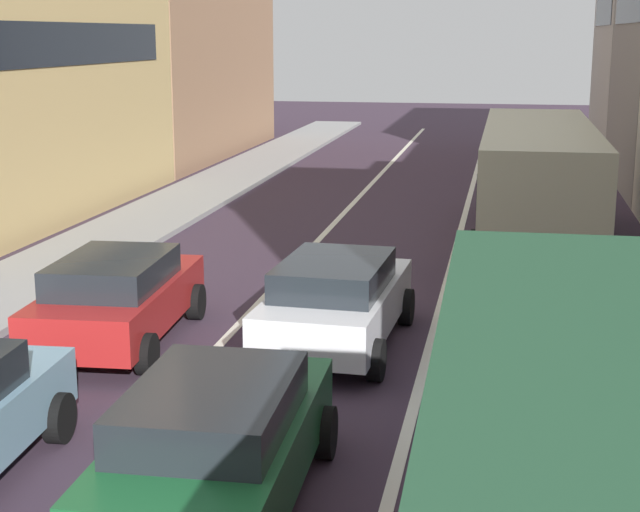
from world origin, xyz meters
The scene contains 8 objects.
sidewalk_left centered at (-6.70, 20.00, 0.07)m, with size 2.60×64.00×0.14m, color #949494.
lane_stripe_left centered at (-1.70, 20.00, 0.01)m, with size 0.16×60.00×0.01m, color silver.
lane_stripe_right centered at (1.70, 20.00, 0.01)m, with size 0.16×60.00×0.01m, color silver.
sedan_centre_lane_second centered at (-0.07, 6.64, 0.80)m, with size 2.16×4.35×1.49m.
hatchback_centre_lane_third centered at (0.19, 12.39, 0.80)m, with size 2.22×4.38×1.49m.
sedan_left_lane_third centered at (-3.36, 11.89, 0.80)m, with size 2.28×4.41×1.49m.
sedan_right_lane_behind_truck centered at (3.48, 9.89, 0.80)m, with size 2.23×4.38×1.49m.
bus_mid_queue_primary centered at (3.52, 20.78, 1.76)m, with size 2.81×10.50×2.90m.
Camera 1 is at (2.82, -2.52, 4.99)m, focal length 54.51 mm.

